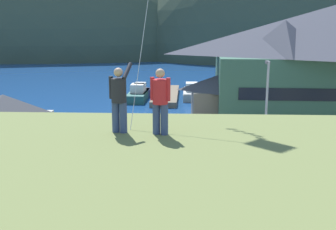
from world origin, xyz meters
TOP-DOWN VIEW (x-y plane):
  - parking_lot_pad at (0.00, 5.00)m, footprint 40.00×20.00m
  - bay_water at (0.00, 60.00)m, footprint 360.00×84.00m
  - far_hill_east_peak at (-57.04, 116.80)m, footprint 149.01×73.97m
  - far_hill_center_saddle at (30.60, 108.87)m, footprint 95.86×67.27m
  - far_hill_far_shoulder at (36.50, 109.98)m, footprint 101.09×56.47m
  - harbor_lodge at (13.95, 23.09)m, footprint 23.59×12.27m
  - storage_shed_near_lot at (-12.04, 8.19)m, footprint 5.78×4.66m
  - storage_shed_waterside at (3.48, 22.30)m, footprint 6.62×5.36m
  - wharf_dock at (-2.86, 36.46)m, footprint 3.20×13.95m
  - moored_boat_wharfside at (-6.17, 35.80)m, footprint 2.30×6.24m
  - moored_boat_outer_mooring at (0.56, 36.33)m, footprint 2.17×6.76m
  - moored_boat_inner_slip at (-6.37, 34.82)m, footprint 2.53×7.33m
  - parked_car_mid_row_center at (-5.29, 1.29)m, footprint 4.35×2.36m
  - parked_car_mid_row_far at (-5.49, 7.06)m, footprint 4.28×2.21m
  - parked_car_front_row_silver at (5.57, 7.20)m, footprint 4.22×2.10m
  - parked_car_lone_by_shed at (1.23, 6.00)m, footprint 4.21×2.08m
  - parked_car_mid_row_near at (1.10, 1.38)m, footprint 4.24×2.14m
  - parking_light_pole at (5.46, 10.55)m, footprint 0.24×0.78m
  - person_kite_flyer at (-1.85, -7.04)m, footprint 0.60×0.62m
  - person_companion at (-0.74, -7.20)m, footprint 0.53×0.40m

SIDE VIEW (x-z plane):
  - far_hill_east_peak at x=-57.04m, z-range -33.12..33.12m
  - far_hill_center_saddle at x=30.60m, z-range -36.41..36.41m
  - far_hill_far_shoulder at x=36.50m, z-range -35.99..35.99m
  - bay_water at x=0.00m, z-range 0.00..0.03m
  - parking_lot_pad at x=0.00m, z-range 0.00..0.10m
  - wharf_dock at x=-2.86m, z-range 0.00..0.70m
  - moored_boat_wharfside at x=-6.17m, z-range -0.36..1.80m
  - moored_boat_outer_mooring at x=0.56m, z-range -0.36..1.80m
  - moored_boat_inner_slip at x=-6.37m, z-range -0.36..1.80m
  - parked_car_mid_row_center at x=-5.29m, z-range 0.15..1.97m
  - parked_car_mid_row_far at x=-5.49m, z-range 0.15..1.97m
  - parked_car_front_row_silver at x=5.57m, z-range 0.15..1.97m
  - parked_car_lone_by_shed at x=1.23m, z-range 0.15..1.97m
  - parked_car_mid_row_near at x=1.10m, z-range 0.15..1.97m
  - storage_shed_waterside at x=3.48m, z-range 0.10..5.12m
  - storage_shed_near_lot at x=-12.04m, z-range 0.09..5.31m
  - parking_light_pole at x=5.46m, z-range 0.64..7.77m
  - harbor_lodge at x=13.95m, z-range 0.39..11.85m
  - person_companion at x=-0.74m, z-range 6.93..8.67m
  - person_kite_flyer at x=-1.85m, z-range 6.89..8.75m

